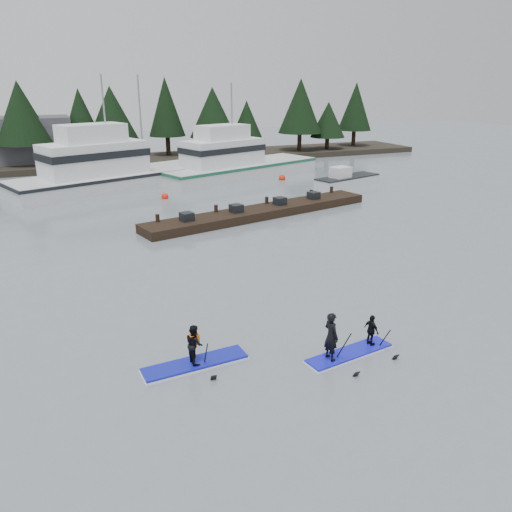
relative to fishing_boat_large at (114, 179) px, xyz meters
name	(u,v)px	position (x,y,z in m)	size (l,w,h in m)	color
ground	(325,340)	(2.79, -29.26, -0.76)	(160.00, 160.00, 0.00)	slate
far_shore	(124,161)	(2.79, 12.74, -0.46)	(70.00, 8.00, 0.60)	#2D281E
treeline	(125,164)	(2.79, 12.74, -0.76)	(60.00, 4.00, 8.00)	black
fishing_boat_large	(114,179)	(0.00, 0.00, 0.00)	(18.24, 10.51, 9.95)	silver
fishing_boat_medium	(235,170)	(10.92, 0.67, -0.08)	(16.53, 9.57, 9.28)	silver
skiff	(347,181)	(18.45, -6.36, -0.39)	(6.18, 1.86, 0.72)	silver
floating_dock	(262,212)	(7.50, -13.17, -0.48)	(16.54, 2.21, 0.55)	black
buoy_b	(165,198)	(2.87, -5.51, -0.76)	(0.53, 0.53, 0.53)	#FF210C
buoy_c	(282,180)	(14.34, -2.10, -0.76)	(0.61, 0.61, 0.61)	#FF210C
paddleboard_solo	(195,353)	(-1.72, -29.07, -0.32)	(3.31, 1.15, 1.83)	#1219AB
paddleboard_duo	(347,340)	(2.85, -30.43, -0.19)	(3.13, 1.34, 2.22)	#1519CD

